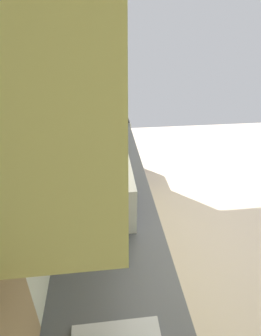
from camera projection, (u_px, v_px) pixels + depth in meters
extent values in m
plane|color=beige|center=(220.00, 242.00, 2.69)|extent=(6.66, 6.66, 0.00)
cube|color=beige|center=(51.00, 114.00, 1.83)|extent=(4.29, 0.12, 2.84)
cube|color=#DFDD77|center=(111.00, 257.00, 1.96)|extent=(3.21, 0.61, 0.88)
cube|color=#4A4D51|center=(108.00, 210.00, 1.74)|extent=(3.24, 0.64, 0.02)
cube|color=#332819|center=(157.00, 279.00, 1.79)|extent=(0.01, 0.01, 0.81)
cube|color=#332819|center=(146.00, 232.00, 2.19)|extent=(0.01, 0.01, 0.81)
cube|color=#332819|center=(139.00, 200.00, 2.58)|extent=(0.01, 0.01, 0.81)
cube|color=#332819|center=(133.00, 176.00, 2.98)|extent=(0.01, 0.01, 0.81)
cube|color=#E0D478|center=(72.00, 59.00, 1.25)|extent=(1.96, 0.34, 0.65)
cube|color=#B7BABF|center=(105.00, 146.00, 3.65)|extent=(0.70, 0.65, 0.90)
cube|color=black|center=(129.00, 148.00, 3.71)|extent=(0.55, 0.01, 0.49)
cube|color=black|center=(104.00, 115.00, 3.42)|extent=(0.66, 0.61, 0.02)
cube|color=#B7BABF|center=(80.00, 110.00, 3.36)|extent=(0.66, 0.04, 0.18)
cylinder|color=#38383D|center=(113.00, 117.00, 3.30)|extent=(0.11, 0.11, 0.01)
cylinder|color=#38383D|center=(112.00, 110.00, 3.56)|extent=(0.11, 0.11, 0.01)
cylinder|color=#38383D|center=(95.00, 118.00, 3.27)|extent=(0.11, 0.11, 0.01)
cylinder|color=#38383D|center=(95.00, 111.00, 3.54)|extent=(0.11, 0.11, 0.01)
cube|color=white|center=(104.00, 189.00, 1.68)|extent=(0.54, 0.36, 0.30)
cube|color=black|center=(133.00, 191.00, 1.65)|extent=(0.33, 0.01, 0.21)
cube|color=#2D2D33|center=(129.00, 171.00, 1.88)|extent=(0.10, 0.01, 0.21)
cylinder|color=#D84C47|center=(112.00, 141.00, 2.64)|extent=(0.17, 0.17, 0.05)
cylinder|color=#E2484C|center=(112.00, 140.00, 2.63)|extent=(0.14, 0.14, 0.03)
cylinder|color=black|center=(110.00, 127.00, 2.89)|extent=(0.12, 0.12, 0.13)
cylinder|color=black|center=(110.00, 120.00, 2.85)|extent=(0.03, 0.03, 0.02)
cylinder|color=black|center=(110.00, 123.00, 2.94)|extent=(0.08, 0.02, 0.05)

